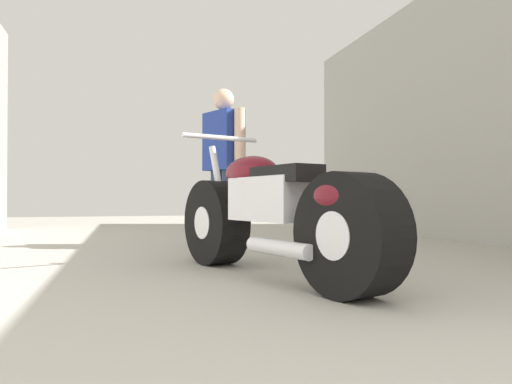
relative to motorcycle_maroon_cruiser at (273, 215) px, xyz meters
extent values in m
plane|color=#A8A399|center=(0.08, 1.31, -0.40)|extent=(19.19, 19.19, 0.00)
cube|color=#A3A099|center=(2.93, 1.31, 1.19)|extent=(0.08, 8.80, 3.20)
cylinder|color=black|center=(-0.22, 0.73, -0.08)|extent=(0.41, 0.68, 0.64)
cylinder|color=silver|center=(-0.22, 0.73, -0.08)|extent=(0.30, 0.30, 0.24)
cylinder|color=black|center=(0.20, -0.66, -0.08)|extent=(0.41, 0.68, 0.64)
cylinder|color=silver|center=(0.20, -0.66, -0.08)|extent=(0.30, 0.30, 0.24)
cube|color=silver|center=(-0.01, 0.04, 0.10)|extent=(0.42, 0.68, 0.28)
ellipsoid|color=#5B0F19|center=(-0.07, 0.25, 0.28)|extent=(0.40, 0.57, 0.22)
cube|color=black|center=(0.04, -0.13, 0.25)|extent=(0.35, 0.52, 0.10)
ellipsoid|color=#5B0F19|center=(0.19, -0.61, 0.12)|extent=(0.38, 0.50, 0.24)
cylinder|color=silver|center=(-0.21, 0.70, 0.22)|extent=(0.12, 0.26, 0.58)
cylinder|color=silver|center=(-0.20, 0.66, 0.56)|extent=(0.60, 0.22, 0.04)
cylinder|color=silver|center=(-0.06, -0.29, -0.18)|extent=(0.25, 0.55, 0.09)
cylinder|color=#2D3851|center=(0.06, 2.11, 0.00)|extent=(0.20, 0.20, 0.80)
cylinder|color=#2D3851|center=(0.14, 1.92, 0.00)|extent=(0.20, 0.20, 0.80)
cube|color=navy|center=(0.10, 2.01, 0.70)|extent=(0.40, 0.50, 0.61)
cylinder|color=beige|center=(-0.01, 2.27, 0.73)|extent=(0.14, 0.14, 0.56)
cylinder|color=beige|center=(0.22, 1.76, 0.73)|extent=(0.14, 0.14, 0.56)
sphere|color=beige|center=(0.10, 2.01, 1.14)|extent=(0.22, 0.22, 0.22)
camera|label=1|loc=(-0.90, -2.83, 0.10)|focal=33.14mm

